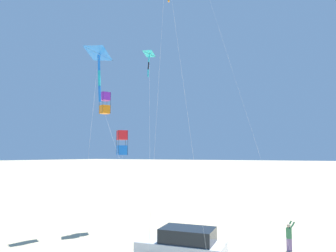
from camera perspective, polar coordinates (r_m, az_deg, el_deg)
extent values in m
plane|color=#C6B58C|center=(23.57, 22.23, -18.34)|extent=(600.00, 600.00, 0.00)
cube|color=silver|center=(16.37, 2.44, -22.01)|extent=(2.52, 4.54, 0.84)
cube|color=black|center=(16.07, 3.67, -19.51)|extent=(2.02, 2.81, 0.68)
cylinder|color=black|center=(17.81, -1.37, -22.05)|extent=(0.32, 0.69, 0.66)
cube|color=#8E6B9E|center=(19.94, 21.57, -19.79)|extent=(0.29, 0.30, 0.71)
cylinder|color=#3D7F51|center=(19.78, 21.50, -17.98)|extent=(0.46, 0.46, 0.58)
sphere|color=beige|center=(19.70, 21.45, -16.84)|extent=(0.22, 0.22, 0.22)
cylinder|color=#3D7F51|center=(19.89, 21.57, -16.61)|extent=(0.30, 0.32, 0.44)
cylinder|color=#3D7F51|center=(19.65, 22.06, -16.74)|extent=(0.30, 0.32, 0.44)
cylinder|color=white|center=(14.84, 3.44, 3.72)|extent=(1.39, 2.91, 15.55)
cube|color=purple|center=(25.27, -11.60, 5.38)|extent=(0.87, 0.87, 0.66)
cube|color=orange|center=(25.09, -11.64, 3.00)|extent=(0.87, 0.87, 0.66)
cylinder|color=black|center=(25.33, -12.62, 4.16)|extent=(0.02, 0.02, 1.72)
cylinder|color=black|center=(24.74, -11.98, 4.37)|extent=(0.02, 0.02, 1.72)
cylinder|color=black|center=(25.61, -11.27, 4.03)|extent=(0.02, 0.02, 1.72)
cylinder|color=black|center=(25.02, -10.60, 4.24)|extent=(0.02, 0.02, 1.72)
cylinder|color=white|center=(20.05, -8.21, -8.40)|extent=(5.56, 8.34, 8.72)
pyramid|color=#1EB7C6|center=(23.78, -3.41, 13.36)|extent=(1.47, 1.47, 0.44)
cylinder|color=black|center=(23.75, -3.48, 13.21)|extent=(0.77, 0.77, 0.44)
cylinder|color=#1EB7C6|center=(23.67, -3.53, 12.40)|extent=(0.14, 0.18, 0.58)
cylinder|color=black|center=(23.53, -3.65, 11.07)|extent=(0.15, 0.16, 0.57)
cylinder|color=#1EB7C6|center=(23.37, -3.72, 9.74)|extent=(0.14, 0.13, 0.57)
cylinder|color=white|center=(18.65, -3.42, -2.16)|extent=(6.45, 4.39, 12.96)
cylinder|color=white|center=(21.39, 12.22, 8.90)|extent=(4.47, 7.28, 21.34)
pyramid|color=blue|center=(20.18, -12.58, 13.30)|extent=(2.46, 2.61, 0.75)
cylinder|color=black|center=(20.13, -12.73, 12.97)|extent=(1.50, 1.13, 0.73)
cylinder|color=blue|center=(19.95, -12.69, 11.34)|extent=(0.23, 0.25, 1.00)
cylinder|color=#1EB7C6|center=(19.63, -12.63, 8.63)|extent=(0.26, 0.31, 1.01)
cylinder|color=blue|center=(19.40, -12.55, 5.81)|extent=(0.26, 0.18, 1.00)
cylinder|color=white|center=(16.13, -14.41, -3.82)|extent=(4.90, 3.56, 11.65)
cylinder|color=white|center=(16.61, -1.61, 10.40)|extent=(6.72, 2.95, 19.91)
cube|color=red|center=(24.76, -8.50, -1.70)|extent=(1.05, 1.05, 0.74)
cube|color=blue|center=(24.71, -8.54, -4.46)|extent=(1.05, 1.05, 0.74)
cylinder|color=black|center=(25.01, -9.54, -3.09)|extent=(0.02, 0.02, 1.94)
cylinder|color=black|center=(24.29, -9.19, -3.02)|extent=(0.02, 0.02, 1.94)
cylinder|color=black|center=(25.18, -7.88, -3.12)|extent=(0.02, 0.02, 1.94)
cylinder|color=black|center=(24.45, -7.48, -3.06)|extent=(0.02, 0.02, 1.94)
cylinder|color=white|center=(19.87, -7.43, -13.19)|extent=(7.36, 6.91, 5.45)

